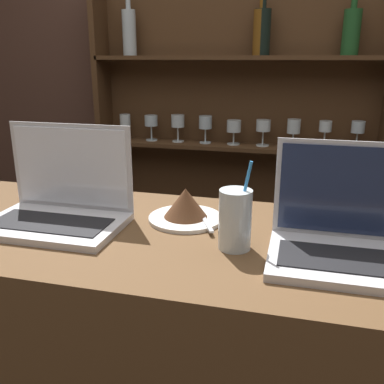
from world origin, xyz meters
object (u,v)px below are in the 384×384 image
Objects in this scene: laptop_near at (60,202)px; cake_plate at (186,207)px; water_glass at (235,219)px; laptop_far at (340,234)px.

laptop_near is 0.32m from cake_plate.
laptop_near is 1.70× the size of water_glass.
cake_plate is at bearing 17.35° from laptop_near.
laptop_near is at bearing 177.49° from laptop_far.
laptop_far is 1.44× the size of water_glass.
water_glass is at bearing -42.49° from cake_plate.
laptop_near is 0.46m from water_glass.
water_glass is at bearing -5.21° from laptop_near.
laptop_near reaches higher than water_glass.
laptop_far is 0.40m from cake_plate.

